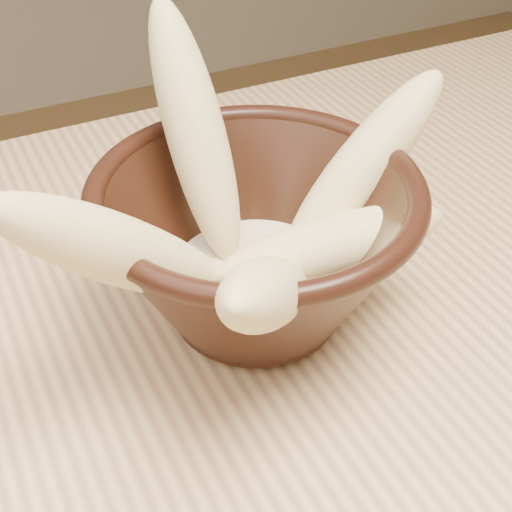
% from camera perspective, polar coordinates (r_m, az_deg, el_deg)
% --- Properties ---
extents(table, '(1.20, 0.80, 0.75)m').
position_cam_1_polar(table, '(0.64, 19.26, -6.92)').
color(table, '#E3BC7D').
rests_on(table, ground).
extents(bowl, '(0.22, 0.22, 0.12)m').
position_cam_1_polar(bowl, '(0.48, 0.00, 0.96)').
color(bowl, black).
rests_on(bowl, table).
extents(milk_puddle, '(0.12, 0.12, 0.02)m').
position_cam_1_polar(milk_puddle, '(0.49, 0.00, -1.73)').
color(milk_puddle, beige).
rests_on(milk_puddle, bowl).
extents(banana_upright, '(0.05, 0.12, 0.18)m').
position_cam_1_polar(banana_upright, '(0.49, -4.82, 9.67)').
color(banana_upright, tan).
rests_on(banana_upright, bowl).
extents(banana_left, '(0.17, 0.09, 0.16)m').
position_cam_1_polar(banana_left, '(0.41, -10.45, 0.31)').
color(banana_left, tan).
rests_on(banana_left, bowl).
extents(banana_right, '(0.15, 0.06, 0.14)m').
position_cam_1_polar(banana_right, '(0.50, 8.52, 7.07)').
color(banana_right, tan).
rests_on(banana_right, bowl).
extents(banana_across, '(0.17, 0.06, 0.05)m').
position_cam_1_polar(banana_across, '(0.47, 6.09, 0.85)').
color(banana_across, tan).
rests_on(banana_across, bowl).
extents(banana_front, '(0.14, 0.16, 0.14)m').
position_cam_1_polar(banana_front, '(0.39, 0.93, -2.93)').
color(banana_front, tan).
rests_on(banana_front, bowl).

